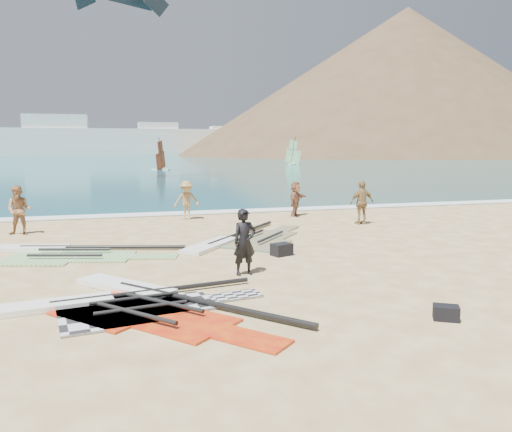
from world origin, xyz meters
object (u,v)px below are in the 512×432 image
object	(u,v)px
gear_bag_near	(282,249)
person_wetsuit	(245,242)
gear_bag_far	(446,313)
rig_orange	(242,240)
beachgoer_right	(296,199)
rig_green	(59,252)
beachgoer_back	(362,203)
beachgoer_left	(19,210)
rig_grey	(112,305)
rig_red	(149,302)
beachgoer_mid	(187,200)

from	to	relation	value
gear_bag_near	person_wetsuit	size ratio (longest dim) A/B	0.34
gear_bag_far	rig_orange	bearing A→B (deg)	102.41
rig_orange	beachgoer_right	xyz separation A→B (m)	(3.93, 5.35, 0.77)
rig_orange	beachgoer_right	bearing A→B (deg)	3.74
rig_green	beachgoer_back	world-z (taller)	beachgoer_back
rig_green	gear_bag_near	bearing A→B (deg)	-2.45
beachgoer_back	rig_orange	bearing A→B (deg)	17.98
rig_green	beachgoer_left	bearing A→B (deg)	129.14
beachgoer_left	beachgoer_back	xyz separation A→B (m)	(13.41, -1.24, 0.01)
gear_bag_far	person_wetsuit	distance (m)	5.24
rig_grey	gear_bag_far	xyz separation A→B (m)	(6.19, -2.51, 0.09)
rig_green	rig_red	xyz separation A→B (m)	(2.34, -5.76, -0.00)
person_wetsuit	beachgoer_left	bearing A→B (deg)	119.70
gear_bag_near	beachgoer_left	size ratio (longest dim) A/B	0.32
rig_orange	beachgoer_right	world-z (taller)	beachgoer_right
rig_red	beachgoer_left	bearing A→B (deg)	160.99
rig_red	beachgoer_mid	distance (m)	11.99
rig_grey	rig_red	world-z (taller)	rig_red
rig_grey	rig_red	xyz separation A→B (m)	(0.74, -0.02, 0.00)
rig_green	rig_grey	bearing A→B (deg)	-59.20
rig_red	beachgoer_mid	xyz separation A→B (m)	(2.43, 11.71, 0.82)
rig_green	beachgoer_left	xyz separation A→B (m)	(-1.73, 3.90, 0.87)
rig_green	beachgoer_left	size ratio (longest dim) A/B	3.48
gear_bag_far	rig_grey	bearing A→B (deg)	157.93
gear_bag_near	beachgoer_back	xyz separation A→B (m)	(5.14, 4.73, 0.74)
beachgoer_right	rig_orange	bearing A→B (deg)	-173.76
beachgoer_left	beachgoer_right	xyz separation A→B (m)	(11.57, 1.81, -0.10)
rig_grey	beachgoer_back	xyz separation A→B (m)	(10.07, 8.40, 0.88)
rig_green	gear_bag_far	distance (m)	11.35
rig_red	gear_bag_near	distance (m)	5.58
gear_bag_near	rig_red	bearing A→B (deg)	-138.74
rig_green	gear_bag_near	distance (m)	6.86
rig_red	gear_bag_near	size ratio (longest dim) A/B	9.73
gear_bag_far	beachgoer_mid	bearing A→B (deg)	102.03
beachgoer_left	rig_grey	bearing A→B (deg)	-61.33
rig_red	beachgoer_mid	world-z (taller)	beachgoer_mid
beachgoer_left	beachgoer_right	world-z (taller)	beachgoer_left
gear_bag_near	beachgoer_left	xyz separation A→B (m)	(-8.27, 5.97, 0.73)
beachgoer_right	beachgoer_back	bearing A→B (deg)	-106.34
beachgoer_left	rig_green	bearing A→B (deg)	-56.47
rig_orange	gear_bag_near	size ratio (longest dim) A/B	9.18
beachgoer_mid	beachgoer_left	bearing A→B (deg)	-157.06
gear_bag_far	rig_red	bearing A→B (deg)	155.48
rig_green	beachgoer_back	bearing A→B (deg)	27.99
beachgoer_left	person_wetsuit	bearing A→B (deg)	-40.22
rig_grey	beachgoer_left	bearing A→B (deg)	100.08
rig_orange	gear_bag_near	xyz separation A→B (m)	(0.63, -2.43, 0.13)
rig_orange	beachgoer_right	distance (m)	6.68
person_wetsuit	rig_red	bearing A→B (deg)	-155.18
rig_red	rig_grey	bearing A→B (deg)	-133.54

